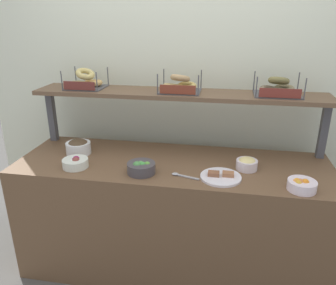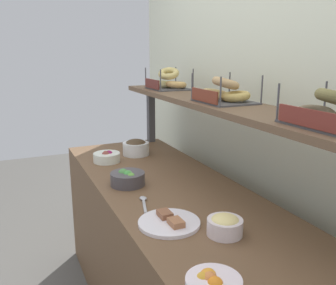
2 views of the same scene
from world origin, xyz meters
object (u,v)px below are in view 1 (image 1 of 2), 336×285
at_px(bowl_fruit_salad, 301,185).
at_px(bowl_veggie_mix, 141,168).
at_px(serving_spoon_near_plate, 181,175).
at_px(bagel_basket_sesame, 180,85).
at_px(bagel_basket_plain, 86,82).
at_px(bowl_chocolate_spread, 78,147).
at_px(bagel_basket_poppy, 278,88).
at_px(serving_plate_white, 221,177).
at_px(bowl_beet_salad, 75,163).
at_px(bowl_egg_salad, 247,164).

xyz_separation_m(bowl_fruit_salad, bowl_veggie_mix, (-0.96, 0.06, 0.00)).
relative_size(serving_spoon_near_plate, bagel_basket_sesame, 0.61).
bearing_deg(bagel_basket_plain, bowl_veggie_mix, -41.44).
relative_size(bowl_chocolate_spread, bagel_basket_poppy, 0.57).
height_order(bowl_fruit_salad, serving_spoon_near_plate, bowl_fruit_salad).
distance_m(serving_plate_white, bagel_basket_poppy, 0.74).
bearing_deg(serving_spoon_near_plate, serving_plate_white, 4.60).
distance_m(bagel_basket_plain, bagel_basket_poppy, 1.38).
relative_size(bowl_chocolate_spread, bagel_basket_plain, 0.63).
xyz_separation_m(bowl_fruit_salad, bowl_beet_salad, (-1.41, 0.06, -0.00)).
bearing_deg(bagel_basket_plain, bagel_basket_poppy, -0.02).
bearing_deg(serving_plate_white, bagel_basket_plain, 156.16).
height_order(bowl_fruit_salad, bagel_basket_sesame, bagel_basket_sesame).
relative_size(bowl_veggie_mix, bagel_basket_plain, 0.65).
xyz_separation_m(bowl_veggie_mix, bagel_basket_plain, (-0.53, 0.47, 0.44)).
relative_size(bowl_chocolate_spread, serving_plate_white, 0.70).
bearing_deg(bagel_basket_sesame, bowl_chocolate_spread, -161.53).
bearing_deg(bagel_basket_plain, bagel_basket_sesame, -0.60).
relative_size(bowl_chocolate_spread, serving_spoon_near_plate, 0.99).
height_order(bagel_basket_plain, bagel_basket_sesame, bagel_basket_plain).
height_order(bowl_fruit_salad, bagel_basket_plain, bagel_basket_plain).
xyz_separation_m(bowl_chocolate_spread, bagel_basket_plain, (-0.01, 0.24, 0.42)).
bearing_deg(bagel_basket_sesame, bowl_veggie_mix, -110.69).
relative_size(serving_plate_white, serving_spoon_near_plate, 1.42).
bearing_deg(bowl_chocolate_spread, bowl_veggie_mix, -23.60).
relative_size(bowl_beet_salad, serving_spoon_near_plate, 0.95).
bearing_deg(bowl_egg_salad, bagel_basket_plain, 166.02).
distance_m(bowl_veggie_mix, bagel_basket_plain, 0.84).
distance_m(bowl_beet_salad, bagel_basket_sesame, 0.89).
distance_m(serving_plate_white, serving_spoon_near_plate, 0.24).
xyz_separation_m(bowl_chocolate_spread, bagel_basket_poppy, (1.37, 0.24, 0.42)).
bearing_deg(bagel_basket_sesame, serving_plate_white, -54.11).
bearing_deg(serving_plate_white, bowl_egg_salad, 44.58).
height_order(bowl_egg_salad, serving_plate_white, bowl_egg_salad).
bearing_deg(serving_spoon_near_plate, bowl_fruit_salad, -4.13).
distance_m(bowl_beet_salad, bagel_basket_poppy, 1.44).
relative_size(bowl_veggie_mix, serving_plate_white, 0.71).
bearing_deg(bowl_egg_salad, bowl_veggie_mix, -165.32).
height_order(bowl_fruit_salad, bowl_egg_salad, bowl_egg_salad).
relative_size(bagel_basket_plain, bagel_basket_sesame, 0.95).
distance_m(bagel_basket_sesame, bagel_basket_poppy, 0.67).
distance_m(bowl_fruit_salad, bowl_beet_salad, 1.41).
bearing_deg(bagel_basket_sesame, bowl_fruit_salad, -33.60).
distance_m(bowl_fruit_salad, serving_plate_white, 0.46).
distance_m(bowl_fruit_salad, bagel_basket_sesame, 1.04).
relative_size(bowl_beet_salad, bowl_veggie_mix, 0.93).
bearing_deg(bowl_veggie_mix, serving_spoon_near_plate, -1.23).
bearing_deg(bowl_beet_salad, bowl_veggie_mix, -1.08).
xyz_separation_m(bowl_beet_salad, bagel_basket_plain, (-0.09, 0.46, 0.45)).
bearing_deg(bowl_chocolate_spread, bowl_egg_salad, -2.71).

